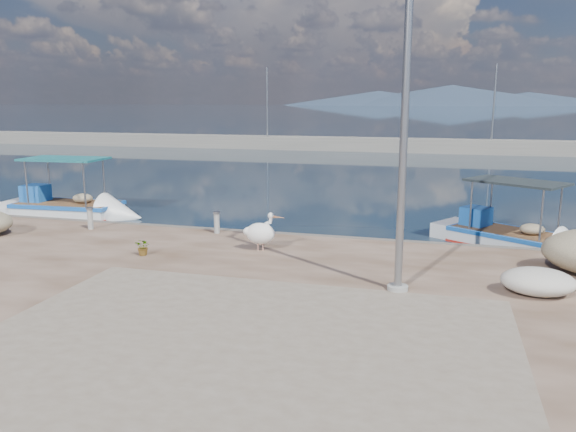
# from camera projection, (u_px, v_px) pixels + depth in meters

# --- Properties ---
(ground) EXTENTS (1400.00, 1400.00, 0.00)m
(ground) POSITION_uv_depth(u_px,v_px,m) (242.00, 308.00, 12.26)
(ground) COLOR #162635
(ground) RESTS_ON ground
(quay_patch) EXTENTS (9.00, 7.00, 0.01)m
(quay_patch) POSITION_uv_depth(u_px,v_px,m) (236.00, 349.00, 9.07)
(quay_patch) COLOR gray
(quay_patch) RESTS_ON quay
(breakwater) EXTENTS (120.00, 2.20, 7.50)m
(breakwater) POSITION_uv_depth(u_px,v_px,m) (396.00, 145.00, 49.92)
(breakwater) COLOR gray
(breakwater) RESTS_ON ground
(mountains) EXTENTS (370.00, 280.00, 22.00)m
(mountains) POSITION_uv_depth(u_px,v_px,m) (446.00, 96.00, 623.10)
(mountains) COLOR #28384C
(mountains) RESTS_ON ground
(boat_left) EXTENTS (5.65, 2.12, 2.67)m
(boat_left) POSITION_uv_depth(u_px,v_px,m) (67.00, 211.00, 22.01)
(boat_left) COLOR white
(boat_left) RESTS_ON ground
(boat_right) EXTENTS (5.12, 4.08, 2.41)m
(boat_right) POSITION_uv_depth(u_px,v_px,m) (510.00, 241.00, 17.38)
(boat_right) COLOR white
(boat_right) RESTS_ON ground
(pelican) EXTENTS (1.09, 0.60, 1.05)m
(pelican) POSITION_uv_depth(u_px,v_px,m) (261.00, 233.00, 14.96)
(pelican) COLOR tan
(pelican) RESTS_ON quay
(lamp_post) EXTENTS (0.44, 0.96, 7.00)m
(lamp_post) POSITION_uv_depth(u_px,v_px,m) (404.00, 133.00, 11.27)
(lamp_post) COLOR gray
(lamp_post) RESTS_ON quay
(bollard_near) EXTENTS (0.22, 0.22, 0.67)m
(bollard_near) POSITION_uv_depth(u_px,v_px,m) (217.00, 221.00, 16.97)
(bollard_near) COLOR gray
(bollard_near) RESTS_ON quay
(bollard_far) EXTENTS (0.23, 0.23, 0.69)m
(bollard_far) POSITION_uv_depth(u_px,v_px,m) (90.00, 217.00, 17.51)
(bollard_far) COLOR gray
(bollard_far) RESTS_ON quay
(potted_plant) EXTENTS (0.46, 0.42, 0.45)m
(potted_plant) POSITION_uv_depth(u_px,v_px,m) (143.00, 247.00, 14.54)
(potted_plant) COLOR #33722D
(potted_plant) RESTS_ON quay
(net_pile_d) EXTENTS (1.49, 1.12, 0.56)m
(net_pile_d) POSITION_uv_depth(u_px,v_px,m) (538.00, 282.00, 11.58)
(net_pile_d) COLOR silver
(net_pile_d) RESTS_ON quay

